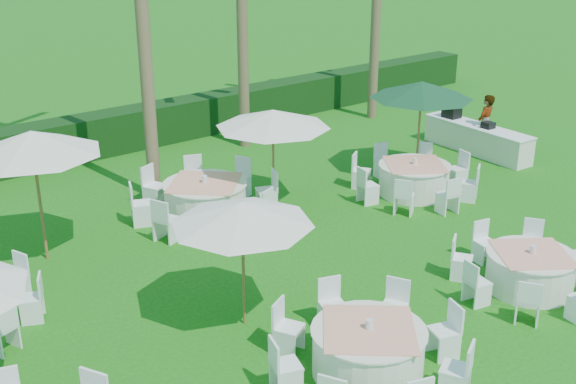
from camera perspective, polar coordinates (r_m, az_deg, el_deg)
name	(u,v)px	position (r m, az deg, el deg)	size (l,w,h in m)	color
ground	(344,348)	(12.26, 4.42, -12.15)	(120.00, 120.00, 0.00)	#175C0F
hedge	(57,143)	(21.53, -17.80, 3.73)	(34.00, 1.00, 1.20)	black
banquet_table_b	(368,350)	(11.49, 6.35, -12.28)	(3.10, 3.10, 0.95)	silver
banquet_table_c	(530,270)	(14.51, 18.59, -5.86)	(2.95, 2.95, 0.90)	silver
banquet_table_e	(205,199)	(17.00, -6.55, -0.54)	(3.35, 3.35, 1.03)	silver
banquet_table_f	(414,178)	(18.55, 9.93, 1.08)	(3.18, 3.18, 0.96)	silver
umbrella_b	(242,213)	(11.92, -3.66, -1.67)	(2.44, 2.44, 2.30)	brown
umbrella_c	(32,143)	(14.98, -19.58, 3.69)	(2.72, 2.72, 2.76)	brown
umbrella_d	(273,118)	(16.96, -1.20, 5.83)	(2.73, 2.73, 2.42)	brown
umbrella_green	(422,90)	(19.43, 10.51, 7.94)	(2.73, 2.73, 2.58)	brown
buffet_table	(476,138)	(22.21, 14.64, 4.18)	(0.97, 3.65, 1.28)	silver
staff_person	(485,124)	(22.13, 15.31, 5.21)	(0.64, 0.42, 1.75)	gray
palm_d	(242,2)	(21.38, -3.68, 14.72)	(4.40, 3.98, 7.70)	brown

